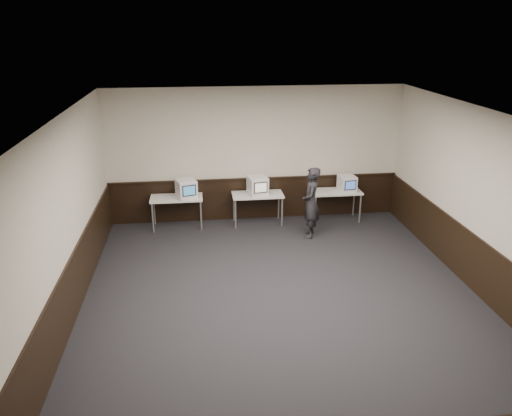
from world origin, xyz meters
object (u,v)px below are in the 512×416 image
Objects in this scene: desk_left at (177,200)px; emac_left at (186,189)px; emac_center at (258,186)px; person at (311,203)px; desk_right at (336,194)px; desk_center at (258,197)px; emac_right at (347,184)px.

emac_left is at bearing -10.64° from desk_left.
emac_left is 1.66m from emac_center.
desk_left is 0.74× the size of person.
emac_left reaches higher than desk_right.
desk_right is at bearing 151.54° from person.
desk_left is at bearing 180.00° from desk_center.
desk_left is 0.37m from emac_left.
person is (2.74, -0.85, -0.16)m from emac_left.
desk_center and desk_right have the same top height.
desk_left is at bearing 168.43° from emac_center.
desk_center is at bearing 172.54° from emac_right.
desk_right is at bearing 163.14° from emac_right.
person is (-0.82, -0.90, 0.13)m from desk_right.
emac_right is at bearing -1.25° from desk_center.
desk_left is 2.17× the size of emac_left.
desk_right is 2.71× the size of emac_right.
desk_left is at bearing 180.00° from desk_right.
desk_center is at bearing 0.00° from desk_left.
emac_right is 0.27× the size of person.
emac_center is 2.15m from emac_right.
desk_right is (1.90, 0.00, 0.00)m from desk_center.
emac_center is (-1.90, -0.02, 0.28)m from desk_right.
desk_center is at bearing 180.00° from desk_right.
desk_left is at bearing 173.13° from emac_right.
person reaches higher than emac_left.
emac_left is at bearing -93.38° from person.
emac_center reaches higher than emac_right.
emac_center reaches higher than desk_center.
desk_center is 1.90m from desk_right.
emac_center is at bearing -91.91° from desk_center.
emac_right is (0.25, -0.05, 0.26)m from desk_right.
emac_right is at bearing -17.63° from emac_left.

